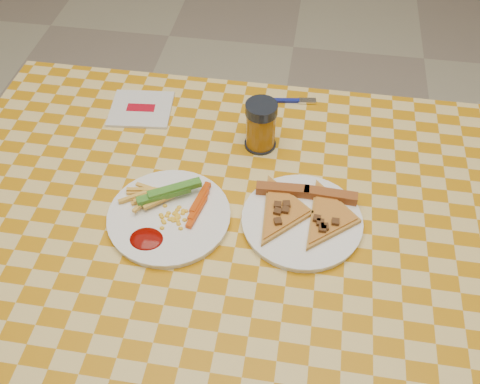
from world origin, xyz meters
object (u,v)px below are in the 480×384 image
(drink_glass, at_px, (261,126))
(table, at_px, (241,241))
(plate_left, at_px, (169,217))
(plate_right, at_px, (302,222))

(drink_glass, bearing_deg, table, -92.61)
(table, distance_m, plate_left, 0.16)
(plate_left, xyz_separation_m, drink_glass, (0.15, 0.24, 0.05))
(plate_left, xyz_separation_m, plate_right, (0.26, 0.03, 0.00))
(plate_left, relative_size, plate_right, 1.02)
(table, xyz_separation_m, plate_left, (-0.14, -0.02, 0.08))
(plate_left, distance_m, drink_glass, 0.29)
(plate_right, bearing_deg, drink_glass, 117.56)
(table, bearing_deg, plate_left, -170.50)
(table, distance_m, drink_glass, 0.25)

